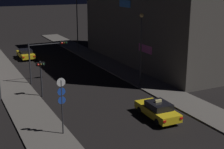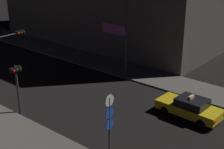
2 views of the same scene
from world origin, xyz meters
The scene contains 9 objects.
sidewalk_left centered at (-6.67, 26.37, 0.07)m, with size 3.41×56.74×0.13m, color #5B5651.
sidewalk_right centered at (6.67, 26.37, 0.07)m, with size 3.41×56.74×0.13m, color #5B5651.
taxi centered at (2.31, 8.09, 0.74)m, with size 1.94×4.51×1.62m.
far_car centered at (-2.57, 34.68, 0.73)m, with size 1.84×4.46×1.42m.
traffic_light_overhead centered at (-2.94, 22.03, 3.33)m, with size 4.35×0.42×4.50m.
traffic_light_left_kerb centered at (-4.72, 17.37, 2.54)m, with size 0.80×0.42×3.53m.
sign_pole_left centered at (-5.51, 8.59, 2.68)m, with size 0.62×0.10×4.18m.
street_lamp_near_block centered at (5.45, 15.98, 4.84)m, with size 0.43×0.43×7.57m.
street_lamp_far_block centered at (6.07, 36.17, 4.99)m, with size 0.36×0.36×8.50m.
Camera 1 is at (-11.92, -12.18, 10.62)m, focal length 52.11 mm.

